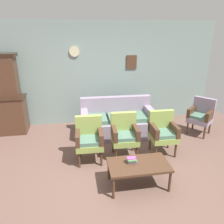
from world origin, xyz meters
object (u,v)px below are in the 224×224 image
(side_cabinet, at_px, (3,115))
(armchair_by_doorway, at_px, (163,131))
(book_stack_on_table, at_px, (132,160))
(armchair_row_middle, at_px, (124,133))
(coffee_table, at_px, (138,166))
(armchair_near_couch_end, at_px, (89,138))
(wingback_chair_by_fireplace, at_px, (201,115))
(floral_couch, at_px, (117,122))

(side_cabinet, distance_m, armchair_by_doorway, 3.90)
(armchair_by_doorway, distance_m, book_stack_on_table, 1.26)
(armchair_row_middle, bearing_deg, side_cabinet, 150.53)
(armchair_by_doorway, relative_size, coffee_table, 0.90)
(side_cabinet, xyz_separation_m, book_stack_on_table, (2.68, -2.47, -0.00))
(coffee_table, bearing_deg, armchair_by_doorway, 50.04)
(armchair_row_middle, distance_m, coffee_table, 0.98)
(armchair_near_couch_end, bearing_deg, wingback_chair_by_fireplace, 15.05)
(side_cabinet, bearing_deg, floral_couch, -11.62)
(armchair_row_middle, height_order, coffee_table, armchair_row_middle)
(floral_couch, height_order, book_stack_on_table, floral_couch)
(floral_couch, relative_size, coffee_table, 1.78)
(wingback_chair_by_fireplace, relative_size, coffee_table, 0.90)
(armchair_by_doorway, height_order, wingback_chair_by_fireplace, same)
(floral_couch, bearing_deg, armchair_row_middle, -92.46)
(armchair_near_couch_end, xyz_separation_m, wingback_chair_by_fireplace, (2.82, 0.76, 0.00))
(armchair_near_couch_end, bearing_deg, coffee_table, -50.64)
(floral_couch, distance_m, wingback_chair_by_fireplace, 2.08)
(side_cabinet, distance_m, armchair_row_middle, 3.17)
(armchair_near_couch_end, relative_size, wingback_chair_by_fireplace, 1.00)
(wingback_chair_by_fireplace, bearing_deg, floral_couch, 171.87)
(wingback_chair_by_fireplace, xyz_separation_m, coffee_table, (-2.08, -1.66, -0.12))
(coffee_table, relative_size, book_stack_on_table, 5.71)
(floral_couch, relative_size, wingback_chair_by_fireplace, 1.98)
(armchair_near_couch_end, distance_m, armchair_by_doorway, 1.53)
(floral_couch, distance_m, armchair_by_doorway, 1.28)
(floral_couch, relative_size, book_stack_on_table, 10.18)
(side_cabinet, bearing_deg, wingback_chair_by_fireplace, -10.15)
(coffee_table, bearing_deg, wingback_chair_by_fireplace, 38.63)
(side_cabinet, relative_size, coffee_table, 1.16)
(armchair_near_couch_end, height_order, coffee_table, armchair_near_couch_end)
(side_cabinet, xyz_separation_m, armchair_row_middle, (2.76, -1.56, 0.03))
(armchair_near_couch_end, relative_size, armchair_row_middle, 1.00)
(floral_couch, bearing_deg, wingback_chair_by_fireplace, -8.13)
(armchair_by_doorway, bearing_deg, armchair_near_couch_end, -178.44)
(armchair_row_middle, height_order, book_stack_on_table, armchair_row_middle)
(side_cabinet, xyz_separation_m, wingback_chair_by_fireplace, (4.85, -0.87, 0.03))
(armchair_row_middle, distance_m, wingback_chair_by_fireplace, 2.21)
(floral_couch, height_order, wingback_chair_by_fireplace, same)
(side_cabinet, relative_size, armchair_near_couch_end, 1.28)
(side_cabinet, relative_size, armchair_by_doorway, 1.28)
(side_cabinet, xyz_separation_m, armchair_near_couch_end, (2.04, -1.63, 0.03))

